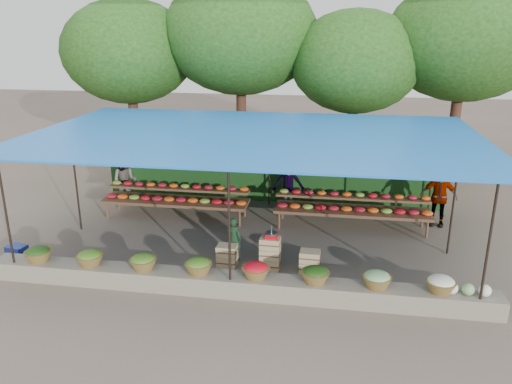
% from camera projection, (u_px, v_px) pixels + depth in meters
% --- Properties ---
extents(ground, '(60.00, 60.00, 0.00)m').
position_uv_depth(ground, '(254.00, 240.00, 12.94)').
color(ground, brown).
rests_on(ground, ground).
extents(stone_curb, '(10.60, 0.55, 0.40)m').
position_uv_depth(stone_curb, '(232.00, 285.00, 10.30)').
color(stone_curb, '#726E5B').
rests_on(stone_curb, ground).
extents(stall_canopy, '(10.80, 6.60, 2.82)m').
position_uv_depth(stall_canopy, '(254.00, 139.00, 12.17)').
color(stall_canopy, black).
rests_on(stall_canopy, ground).
extents(produce_baskets, '(8.98, 0.58, 0.34)m').
position_uv_depth(produce_baskets, '(227.00, 268.00, 10.20)').
color(produce_baskets, brown).
rests_on(produce_baskets, stone_curb).
extents(netting_backdrop, '(10.60, 0.06, 2.50)m').
position_uv_depth(netting_backdrop, '(270.00, 163.00, 15.50)').
color(netting_backdrop, '#1A481B').
rests_on(netting_backdrop, ground).
extents(tree_row, '(16.51, 5.50, 7.12)m').
position_uv_depth(tree_row, '(297.00, 45.00, 17.11)').
color(tree_row, '#3D2016').
rests_on(tree_row, ground).
extents(fruit_table_left, '(4.21, 0.95, 0.93)m').
position_uv_depth(fruit_table_left, '(177.00, 197.00, 14.40)').
color(fruit_table_left, '#523821').
rests_on(fruit_table_left, ground).
extents(fruit_table_right, '(4.21, 0.95, 0.93)m').
position_uv_depth(fruit_table_right, '(352.00, 206.00, 13.63)').
color(fruit_table_right, '#523821').
rests_on(fruit_table_right, ground).
extents(crate_counter, '(2.36, 0.36, 0.77)m').
position_uv_depth(crate_counter, '(269.00, 256.00, 11.32)').
color(crate_counter, tan).
rests_on(crate_counter, ground).
extents(weighing_scale, '(0.28, 0.28, 0.30)m').
position_uv_depth(weighing_scale, '(271.00, 235.00, 11.15)').
color(weighing_scale, red).
rests_on(weighing_scale, crate_counter).
extents(vendor_seated, '(0.44, 0.36, 1.05)m').
position_uv_depth(vendor_seated, '(234.00, 239.00, 11.74)').
color(vendor_seated, '#16311B').
rests_on(vendor_seated, ground).
extents(customer_left, '(0.80, 0.65, 1.54)m').
position_uv_depth(customer_left, '(125.00, 181.00, 15.34)').
color(customer_left, slate).
rests_on(customer_left, ground).
extents(customer_mid, '(1.13, 0.80, 1.58)m').
position_uv_depth(customer_mid, '(289.00, 184.00, 14.98)').
color(customer_mid, slate).
rests_on(customer_mid, ground).
extents(customer_right, '(1.03, 0.55, 1.67)m').
position_uv_depth(customer_right, '(439.00, 197.00, 13.70)').
color(customer_right, slate).
rests_on(customer_right, ground).
extents(blue_crate_front, '(0.51, 0.41, 0.27)m').
position_uv_depth(blue_crate_front, '(17.00, 251.00, 12.02)').
color(blue_crate_front, navy).
rests_on(blue_crate_front, ground).
extents(blue_crate_back, '(0.49, 0.39, 0.26)m').
position_uv_depth(blue_crate_back, '(85.00, 263.00, 11.41)').
color(blue_crate_back, navy).
rests_on(blue_crate_back, ground).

